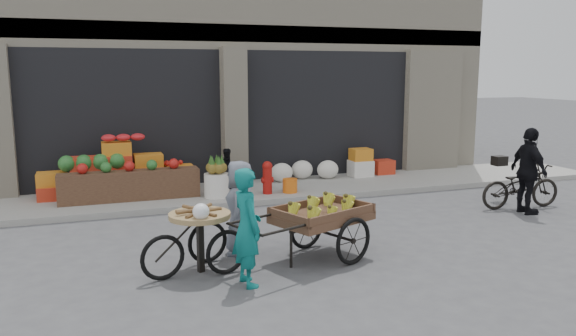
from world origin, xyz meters
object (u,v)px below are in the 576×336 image
object	(u,v)px
seated_person	(228,169)
orange_bucket	(290,186)
bicycle	(521,186)
pineapple_bin	(217,185)
tricycle_cart	(200,232)
fire_hydrant	(267,176)
vendor_woman	(247,227)
banana_cart	(319,212)
cyclist	(529,171)
vendor_grey	(240,208)

from	to	relation	value
seated_person	orange_bucket	bearing A→B (deg)	-40.26
seated_person	bicycle	world-z (taller)	seated_person
pineapple_bin	tricycle_cart	xyz separation A→B (m)	(-1.13, -3.98, 0.20)
fire_hydrant	vendor_woman	size ratio (longest dim) A/B	0.46
tricycle_cart	banana_cart	bearing A→B (deg)	-17.16
seated_person	cyclist	world-z (taller)	cyclist
seated_person	cyclist	size ratio (longest dim) A/B	0.56
bicycle	orange_bucket	bearing A→B (deg)	64.88
banana_cart	tricycle_cart	world-z (taller)	banana_cart
pineapple_bin	banana_cart	distance (m)	4.11
vendor_woman	vendor_grey	xyz separation A→B (m)	(0.24, 1.24, -0.06)
bicycle	cyclist	distance (m)	0.59
orange_bucket	cyclist	bearing A→B (deg)	-36.39
cyclist	banana_cart	bearing A→B (deg)	108.84
orange_bucket	vendor_woman	bearing A→B (deg)	-116.20
orange_bucket	vendor_grey	bearing A→B (deg)	-121.13
seated_person	bicycle	size ratio (longest dim) A/B	0.54
pineapple_bin	fire_hydrant	distance (m)	1.11
fire_hydrant	tricycle_cart	size ratio (longest dim) A/B	0.49
pineapple_bin	vendor_woman	world-z (taller)	vendor_woman
vendor_woman	bicycle	distance (m)	6.64
pineapple_bin	bicycle	distance (m)	6.19
pineapple_bin	vendor_grey	size ratio (longest dim) A/B	0.36
fire_hydrant	bicycle	bearing A→B (deg)	-28.66
fire_hydrant	vendor_grey	world-z (taller)	vendor_grey
vendor_woman	orange_bucket	bearing A→B (deg)	-32.68
pineapple_bin	seated_person	world-z (taller)	seated_person
vendor_woman	banana_cart	bearing A→B (deg)	-70.85
fire_hydrant	seated_person	bearing A→B (deg)	137.12
tricycle_cart	vendor_grey	world-z (taller)	vendor_grey
bicycle	vendor_grey	bearing A→B (deg)	104.14
banana_cart	bicycle	xyz separation A→B (m)	(5.03, 1.51, -0.26)
vendor_woman	vendor_grey	size ratio (longest dim) A/B	1.08
vendor_woman	fire_hydrant	bearing A→B (deg)	-27.19
orange_bucket	vendor_grey	xyz separation A→B (m)	(-2.00, -3.31, 0.44)
fire_hydrant	vendor_woman	xyz separation A→B (m)	(-1.74, -4.60, 0.27)
orange_bucket	banana_cart	distance (m)	4.09
seated_person	vendor_woman	world-z (taller)	vendor_woman
vendor_grey	vendor_woman	bearing A→B (deg)	12.56
banana_cart	seated_person	bearing A→B (deg)	71.26
banana_cart	pineapple_bin	bearing A→B (deg)	77.26
orange_bucket	seated_person	world-z (taller)	seated_person
seated_person	banana_cart	distance (m)	4.65
vendor_grey	bicycle	size ratio (longest dim) A/B	0.83
orange_bucket	vendor_woman	size ratio (longest dim) A/B	0.21
pineapple_bin	bicycle	size ratio (longest dim) A/B	0.30
fire_hydrant	seated_person	world-z (taller)	seated_person
tricycle_cart	vendor_grey	size ratio (longest dim) A/B	1.02
pineapple_bin	tricycle_cart	distance (m)	4.14
pineapple_bin	seated_person	size ratio (longest dim) A/B	0.56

